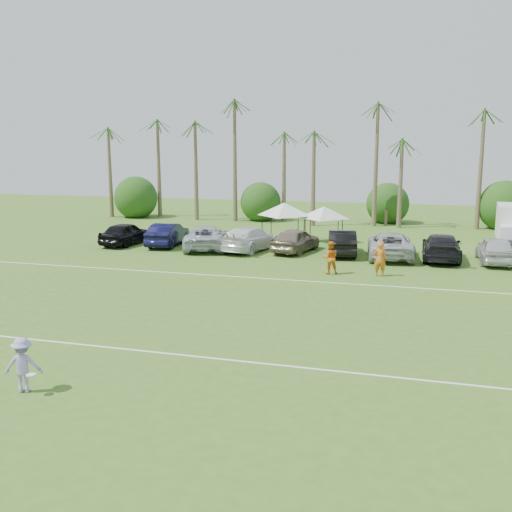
# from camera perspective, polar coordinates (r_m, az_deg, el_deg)

# --- Properties ---
(ground) EXTENTS (120.00, 120.00, 0.00)m
(ground) POSITION_cam_1_polar(r_m,az_deg,el_deg) (18.62, -13.51, -11.33)
(ground) COLOR #3D651E
(ground) RESTS_ON ground
(field_lines) EXTENTS (80.00, 12.10, 0.01)m
(field_lines) POSITION_cam_1_polar(r_m,az_deg,el_deg) (25.50, -4.71, -5.02)
(field_lines) COLOR white
(field_lines) RESTS_ON ground
(palm_tree_0) EXTENTS (2.40, 2.40, 8.90)m
(palm_tree_0) POSITION_cam_1_polar(r_m,az_deg,el_deg) (61.21, -14.53, 10.88)
(palm_tree_0) COLOR brown
(palm_tree_0) RESTS_ON ground
(palm_tree_1) EXTENTS (2.40, 2.40, 9.90)m
(palm_tree_1) POSITION_cam_1_polar(r_m,az_deg,el_deg) (58.88, -10.27, 11.92)
(palm_tree_1) COLOR brown
(palm_tree_1) RESTS_ON ground
(palm_tree_2) EXTENTS (2.40, 2.40, 10.90)m
(palm_tree_2) POSITION_cam_1_polar(r_m,az_deg,el_deg) (56.91, -5.65, 12.95)
(palm_tree_2) COLOR brown
(palm_tree_2) RESTS_ON ground
(palm_tree_3) EXTENTS (2.40, 2.40, 11.90)m
(palm_tree_3) POSITION_cam_1_polar(r_m,az_deg,el_deg) (55.62, -1.71, 13.93)
(palm_tree_3) COLOR brown
(palm_tree_3) RESTS_ON ground
(palm_tree_4) EXTENTS (2.40, 2.40, 8.90)m
(palm_tree_4) POSITION_cam_1_polar(r_m,az_deg,el_deg) (54.47, 2.40, 11.27)
(palm_tree_4) COLOR brown
(palm_tree_4) RESTS_ON ground
(palm_tree_5) EXTENTS (2.40, 2.40, 9.90)m
(palm_tree_5) POSITION_cam_1_polar(r_m,az_deg,el_deg) (53.70, 6.66, 12.15)
(palm_tree_5) COLOR brown
(palm_tree_5) RESTS_ON ground
(palm_tree_6) EXTENTS (2.40, 2.40, 10.90)m
(palm_tree_6) POSITION_cam_1_polar(r_m,az_deg,el_deg) (53.23, 11.04, 12.97)
(palm_tree_6) COLOR brown
(palm_tree_6) RESTS_ON ground
(palm_tree_7) EXTENTS (2.40, 2.40, 11.90)m
(palm_tree_7) POSITION_cam_1_polar(r_m,az_deg,el_deg) (53.07, 15.51, 13.72)
(palm_tree_7) COLOR brown
(palm_tree_7) RESTS_ON ground
(palm_tree_8) EXTENTS (2.40, 2.40, 8.90)m
(palm_tree_8) POSITION_cam_1_polar(r_m,az_deg,el_deg) (53.15, 20.85, 10.62)
(palm_tree_8) COLOR brown
(palm_tree_8) RESTS_ON ground
(bush_tree_0) EXTENTS (4.00, 4.00, 4.00)m
(bush_tree_0) POSITION_cam_1_polar(r_m,az_deg,el_deg) (60.86, -11.35, 5.65)
(bush_tree_0) COLOR brown
(bush_tree_0) RESTS_ON ground
(bush_tree_1) EXTENTS (4.00, 4.00, 4.00)m
(bush_tree_1) POSITION_cam_1_polar(r_m,az_deg,el_deg) (56.16, 0.60, 5.46)
(bush_tree_1) COLOR brown
(bush_tree_1) RESTS_ON ground
(bush_tree_2) EXTENTS (4.00, 4.00, 4.00)m
(bush_tree_2) POSITION_cam_1_polar(r_m,az_deg,el_deg) (54.28, 12.97, 5.01)
(bush_tree_2) COLOR brown
(bush_tree_2) RESTS_ON ground
(bush_tree_3) EXTENTS (4.00, 4.00, 4.00)m
(bush_tree_3) POSITION_cam_1_polar(r_m,az_deg,el_deg) (54.70, 23.51, 4.44)
(bush_tree_3) COLOR brown
(bush_tree_3) RESTS_ON ground
(sideline_player_a) EXTENTS (0.71, 0.48, 1.90)m
(sideline_player_a) POSITION_cam_1_polar(r_m,az_deg,el_deg) (31.92, 12.30, -0.30)
(sideline_player_a) COLOR orange
(sideline_player_a) RESTS_ON ground
(sideline_player_b) EXTENTS (1.06, 0.92, 1.85)m
(sideline_player_b) POSITION_cam_1_polar(r_m,az_deg,el_deg) (31.99, 7.42, -0.16)
(sideline_player_b) COLOR orange
(sideline_player_b) RESTS_ON ground
(canopy_tent_left) EXTENTS (4.20, 4.20, 3.40)m
(canopy_tent_left) POSITION_cam_1_polar(r_m,az_deg,el_deg) (42.97, 2.85, 5.34)
(canopy_tent_left) COLOR black
(canopy_tent_left) RESTS_ON ground
(canopy_tent_right) EXTENTS (3.87, 3.87, 3.13)m
(canopy_tent_right) POSITION_cam_1_polar(r_m,az_deg,el_deg) (42.77, 6.83, 4.95)
(canopy_tent_right) COLOR black
(canopy_tent_right) RESTS_ON ground
(frisbee_player) EXTENTS (1.18, 0.93, 1.61)m
(frisbee_player) POSITION_cam_1_polar(r_m,az_deg,el_deg) (17.86, -22.28, -10.05)
(frisbee_player) COLOR #9E93D1
(frisbee_player) RESTS_ON ground
(parked_car_0) EXTENTS (2.29, 4.96, 1.65)m
(parked_car_0) POSITION_cam_1_polar(r_m,az_deg,el_deg) (42.62, -12.90, 2.22)
(parked_car_0) COLOR black
(parked_car_0) RESTS_ON ground
(parked_car_1) EXTENTS (2.19, 5.14, 1.65)m
(parked_car_1) POSITION_cam_1_polar(r_m,az_deg,el_deg) (41.58, -8.82, 2.15)
(parked_car_1) COLOR #0E0E34
(parked_car_1) RESTS_ON ground
(parked_car_2) EXTENTS (4.24, 6.45, 1.65)m
(parked_car_2) POSITION_cam_1_polar(r_m,az_deg,el_deg) (39.95, -5.01, 1.90)
(parked_car_2) COLOR #B5B8C0
(parked_car_2) RESTS_ON ground
(parked_car_3) EXTENTS (3.51, 6.05, 1.65)m
(parked_car_3) POSITION_cam_1_polar(r_m,az_deg,el_deg) (39.09, -0.63, 1.74)
(parked_car_3) COLOR white
(parked_car_3) RESTS_ON ground
(parked_car_4) EXTENTS (2.91, 5.14, 1.65)m
(parked_car_4) POSITION_cam_1_polar(r_m,az_deg,el_deg) (38.67, 3.98, 1.62)
(parked_car_4) COLOR gray
(parked_car_4) RESTS_ON ground
(parked_car_5) EXTENTS (2.55, 5.22, 1.65)m
(parked_car_5) POSITION_cam_1_polar(r_m,az_deg,el_deg) (38.06, 8.58, 1.38)
(parked_car_5) COLOR black
(parked_car_5) RESTS_ON ground
(parked_car_6) EXTENTS (3.32, 6.18, 1.65)m
(parked_car_6) POSITION_cam_1_polar(r_m,az_deg,el_deg) (37.51, 13.27, 1.08)
(parked_car_6) COLOR #B5B5B6
(parked_car_6) RESTS_ON ground
(parked_car_7) EXTENTS (2.33, 5.69, 1.65)m
(parked_car_7) POSITION_cam_1_polar(r_m,az_deg,el_deg) (37.65, 18.05, 0.87)
(parked_car_7) COLOR black
(parked_car_7) RESTS_ON ground
(parked_car_8) EXTENTS (2.02, 4.87, 1.65)m
(parked_car_8) POSITION_cam_1_polar(r_m,az_deg,el_deg) (37.73, 22.82, 0.58)
(parked_car_8) COLOR silver
(parked_car_8) RESTS_ON ground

